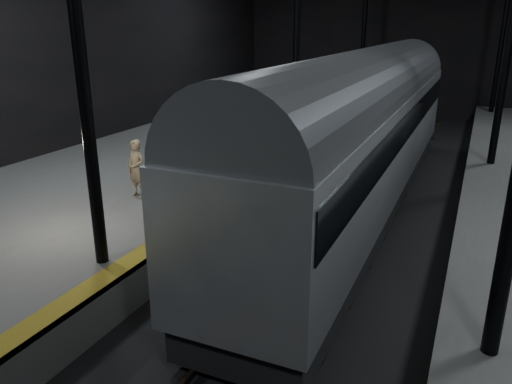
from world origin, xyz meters
The scene contains 6 objects.
ground centered at (0.00, 0.00, 0.00)m, with size 44.00×44.00×0.00m, color black.
platform_left centered at (-7.50, 0.00, 0.50)m, with size 9.00×43.80×1.00m, color #575755.
tactile_strip centered at (-3.25, 0.00, 1.00)m, with size 0.50×43.80×0.01m, color olive.
track centered at (0.00, 0.00, 0.07)m, with size 2.40×43.00×0.24m.
train centered at (0.00, 3.76, 2.80)m, with size 2.82×18.80×5.03m.
woman centered at (-5.68, -0.21, 1.84)m, with size 0.62×0.40×1.69m, color tan.
Camera 1 is at (3.16, -11.47, 5.86)m, focal length 35.00 mm.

